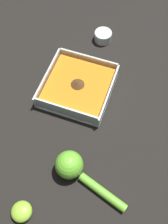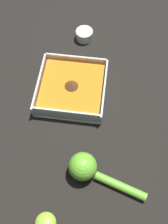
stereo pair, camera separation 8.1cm
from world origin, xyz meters
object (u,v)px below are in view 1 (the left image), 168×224
square_dish (78,86)px  spice_bowl (103,36)px  lemon_half (22,212)px  lemon_squeezer (74,169)px

square_dish → spice_bowl: 0.24m
square_dish → lemon_half: bearing=179.3°
square_dish → lemon_half: size_ratio=3.93×
square_dish → lemon_squeezer: bearing=-162.2°
square_dish → lemon_squeezer: 0.28m
lemon_half → spice_bowl: bearing=-1.4°
lemon_half → square_dish: bearing=-0.7°
lemon_squeezer → spice_bowl: bearing=-64.4°
lemon_squeezer → lemon_half: 0.17m
square_dish → lemon_half: (-0.42, 0.01, -0.00)m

